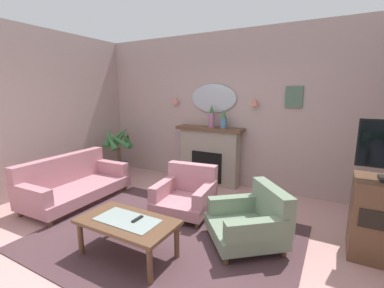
# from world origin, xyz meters

# --- Properties ---
(floor) EXTENTS (6.91, 6.03, 0.10)m
(floor) POSITION_xyz_m (0.00, 0.00, -0.05)
(floor) COLOR #C6938E
(floor) RESTS_ON ground
(wall_back) EXTENTS (6.91, 0.10, 2.96)m
(wall_back) POSITION_xyz_m (0.00, 2.57, 1.48)
(wall_back) COLOR #B29993
(wall_back) RESTS_ON ground
(wall_left) EXTENTS (0.10, 6.03, 2.96)m
(wall_left) POSITION_xyz_m (-3.00, 0.00, 1.48)
(wall_left) COLOR #A9918C
(wall_left) RESTS_ON ground
(patterned_rug) EXTENTS (3.20, 2.40, 0.01)m
(patterned_rug) POSITION_xyz_m (0.00, 0.20, 0.01)
(patterned_rug) COLOR #4C3338
(patterned_rug) RESTS_ON ground
(fireplace) EXTENTS (1.36, 0.36, 1.16)m
(fireplace) POSITION_xyz_m (-0.41, 2.34, 0.57)
(fireplace) COLOR gray
(fireplace) RESTS_ON ground
(mantel_vase_left) EXTENTS (0.12, 0.12, 0.44)m
(mantel_vase_left) POSITION_xyz_m (-0.36, 2.32, 1.36)
(mantel_vase_left) COLOR #9E6084
(mantel_vase_left) RESTS_ON fireplace
(mantel_vase_centre) EXTENTS (0.14, 0.14, 0.36)m
(mantel_vase_centre) POSITION_xyz_m (-0.11, 2.32, 1.31)
(mantel_vase_centre) COLOR #4C7093
(mantel_vase_centre) RESTS_ON fireplace
(wall_mirror) EXTENTS (0.96, 0.06, 0.56)m
(wall_mirror) POSITION_xyz_m (-0.41, 2.49, 1.71)
(wall_mirror) COLOR #B2BCC6
(wall_sconce_left) EXTENTS (0.14, 0.14, 0.14)m
(wall_sconce_left) POSITION_xyz_m (-1.26, 2.44, 1.66)
(wall_sconce_left) COLOR #D17066
(wall_sconce_right) EXTENTS (0.14, 0.14, 0.14)m
(wall_sconce_right) POSITION_xyz_m (0.44, 2.44, 1.66)
(wall_sconce_right) COLOR #D17066
(framed_picture) EXTENTS (0.28, 0.03, 0.36)m
(framed_picture) POSITION_xyz_m (1.09, 2.50, 1.75)
(framed_picture) COLOR #4C6B56
(coffee_table) EXTENTS (1.10, 0.60, 0.45)m
(coffee_table) POSITION_xyz_m (-0.15, -0.32, 0.38)
(coffee_table) COLOR brown
(coffee_table) RESTS_ON ground
(tv_remote) EXTENTS (0.04, 0.16, 0.02)m
(tv_remote) POSITION_xyz_m (-0.05, -0.26, 0.45)
(tv_remote) COLOR black
(tv_remote) RESTS_ON coffee_table
(floral_couch) EXTENTS (0.93, 1.75, 0.76)m
(floral_couch) POSITION_xyz_m (-2.06, 0.42, 0.32)
(floral_couch) COLOR #B77A84
(floral_couch) RESTS_ON ground
(armchair_near_fireplace) EXTENTS (0.90, 0.91, 0.71)m
(armchair_near_fireplace) POSITION_xyz_m (-0.15, 0.99, 0.31)
(armchair_near_fireplace) COLOR #B77A84
(armchair_near_fireplace) RESTS_ON ground
(armchair_by_coffee_table) EXTENTS (1.14, 1.14, 0.71)m
(armchair_by_coffee_table) POSITION_xyz_m (0.98, 0.62, 0.31)
(armchair_by_coffee_table) COLOR gray
(armchair_by_coffee_table) RESTS_ON ground
(potted_plant_corner_palm) EXTENTS (0.73, 0.73, 1.10)m
(potted_plant_corner_palm) POSITION_xyz_m (-2.35, 1.82, 0.59)
(potted_plant_corner_palm) COLOR #474C56
(potted_plant_corner_palm) RESTS_ON ground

